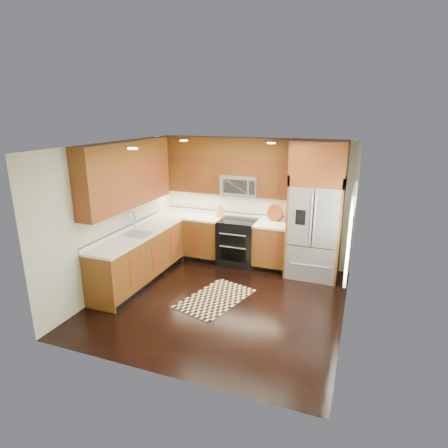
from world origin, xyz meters
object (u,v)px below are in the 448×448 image
at_px(range, 238,242).
at_px(rug, 215,298).
at_px(refrigerator, 316,211).
at_px(utensil_crock, 288,218).
at_px(knife_block, 220,212).

relative_size(range, rug, 0.70).
bearing_deg(rug, range, 111.03).
height_order(refrigerator, utensil_crock, refrigerator).
bearing_deg(utensil_crock, knife_block, -178.55).
bearing_deg(refrigerator, range, 178.60).
xyz_separation_m(rug, knife_block, (-0.59, 1.75, 1.04)).
distance_m(range, knife_block, 0.73).
xyz_separation_m(refrigerator, knife_block, (-1.99, 0.16, -0.26)).
xyz_separation_m(knife_block, utensil_crock, (1.44, 0.04, 0.01)).
height_order(rug, utensil_crock, utensil_crock).
distance_m(range, rug, 1.70).
height_order(range, rug, range).
bearing_deg(knife_block, utensil_crock, 1.45).
bearing_deg(utensil_crock, refrigerator, -19.96).
distance_m(refrigerator, utensil_crock, 0.63).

